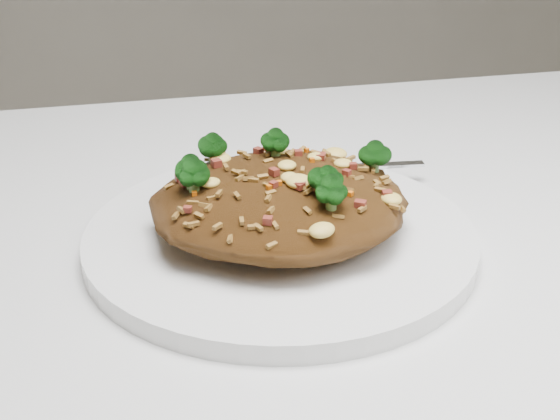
{
  "coord_description": "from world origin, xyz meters",
  "views": [
    {
      "loc": [
        -0.14,
        -0.42,
        1.02
      ],
      "look_at": [
        -0.03,
        0.05,
        0.78
      ],
      "focal_mm": 50.0,
      "sensor_mm": 36.0,
      "label": 1
    }
  ],
  "objects_px": {
    "plate": "(280,238)",
    "fork": "(337,168)",
    "dining_table": "(338,386)",
    "fried_rice": "(280,192)"
  },
  "relations": [
    {
      "from": "dining_table",
      "to": "plate",
      "type": "relative_size",
      "value": 4.4
    },
    {
      "from": "fried_rice",
      "to": "fork",
      "type": "xyz_separation_m",
      "value": [
        0.07,
        0.09,
        -0.03
      ]
    },
    {
      "from": "plate",
      "to": "fork",
      "type": "relative_size",
      "value": 1.68
    },
    {
      "from": "fried_rice",
      "to": "fork",
      "type": "distance_m",
      "value": 0.12
    },
    {
      "from": "plate",
      "to": "fork",
      "type": "bearing_deg",
      "value": 53.15
    },
    {
      "from": "fried_rice",
      "to": "fork",
      "type": "relative_size",
      "value": 1.08
    },
    {
      "from": "dining_table",
      "to": "fried_rice",
      "type": "relative_size",
      "value": 6.82
    },
    {
      "from": "plate",
      "to": "fork",
      "type": "xyz_separation_m",
      "value": [
        0.07,
        0.09,
        0.01
      ]
    },
    {
      "from": "dining_table",
      "to": "fried_rice",
      "type": "xyz_separation_m",
      "value": [
        -0.03,
        0.05,
        0.13
      ]
    },
    {
      "from": "dining_table",
      "to": "fork",
      "type": "relative_size",
      "value": 7.38
    }
  ]
}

